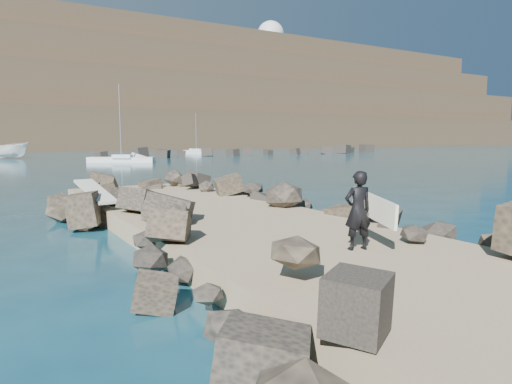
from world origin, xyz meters
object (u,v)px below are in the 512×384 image
(surfboard_resting, at_px, (95,194))
(surfer_with_board, at_px, (360,210))
(radome, at_px, (271,39))
(sailboat_c, at_px, (122,160))
(boat_imported, at_px, (8,150))

(surfboard_resting, bearing_deg, surfer_with_board, -75.50)
(surfboard_resting, bearing_deg, radome, 48.16)
(sailboat_c, bearing_deg, surfboard_resting, -106.21)
(boat_imported, xyz_separation_m, radome, (98.30, 82.37, 40.55))
(surfboard_resting, relative_size, surfer_with_board, 1.31)
(radome, bearing_deg, boat_imported, -140.04)
(surfboard_resting, bearing_deg, sailboat_c, 67.13)
(surfboard_resting, height_order, surfer_with_board, surfer_with_board)
(boat_imported, height_order, radome, radome)
(boat_imported, bearing_deg, sailboat_c, -113.77)
(radome, bearing_deg, surfer_with_board, -122.54)
(surfer_with_board, distance_m, sailboat_c, 49.16)
(surfboard_resting, xyz_separation_m, radome, (98.62, 139.93, 40.69))
(surfboard_resting, distance_m, surfer_with_board, 9.80)
(surfboard_resting, bearing_deg, boat_imported, 83.02)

